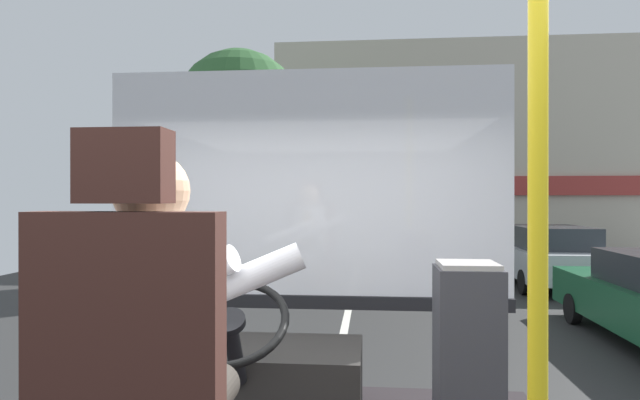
% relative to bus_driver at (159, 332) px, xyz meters
% --- Properties ---
extents(ground, '(18.00, 44.00, 0.06)m').
position_rel_bus_driver_xyz_m(ground, '(0.20, 9.04, -1.61)').
color(ground, '#2B2B2B').
extents(bus_driver, '(0.79, 0.53, 0.82)m').
position_rel_bus_driver_xyz_m(bus_driver, '(0.00, 0.00, 0.00)').
color(bus_driver, '#332D28').
rests_on(bus_driver, driver_seat).
extents(steering_console, '(1.10, 0.98, 0.78)m').
position_rel_bus_driver_xyz_m(steering_console, '(0.00, 1.21, -0.55)').
color(steering_console, '#282623').
rests_on(steering_console, bus_floor).
extents(handrail_pole, '(0.04, 0.04, 2.15)m').
position_rel_bus_driver_xyz_m(handrail_pole, '(0.97, -0.22, 0.30)').
color(handrail_pole, yellow).
rests_on(handrail_pole, bus_floor).
extents(fare_box, '(0.24, 0.26, 0.90)m').
position_rel_bus_driver_xyz_m(fare_box, '(0.97, 0.66, -0.32)').
color(fare_box, '#333338').
rests_on(fare_box, bus_floor).
extents(windshield_panel, '(2.50, 0.08, 1.48)m').
position_rel_bus_driver_xyz_m(windshield_panel, '(0.20, 1.86, 0.27)').
color(windshield_panel, white).
extents(street_tree, '(3.11, 3.11, 5.63)m').
position_rel_bus_driver_xyz_m(street_tree, '(-2.65, 11.66, 2.45)').
color(street_tree, '#4C3828').
rests_on(street_tree, ground).
extents(shop_building, '(13.95, 5.38, 7.09)m').
position_rel_bus_driver_xyz_m(shop_building, '(4.41, 18.75, 1.95)').
color(shop_building, '#BCB29E').
rests_on(shop_building, ground).
extents(parked_car_silver, '(1.82, 3.88, 1.35)m').
position_rel_bus_driver_xyz_m(parked_car_silver, '(4.55, 11.10, -0.89)').
color(parked_car_silver, silver).
rests_on(parked_car_silver, ground).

